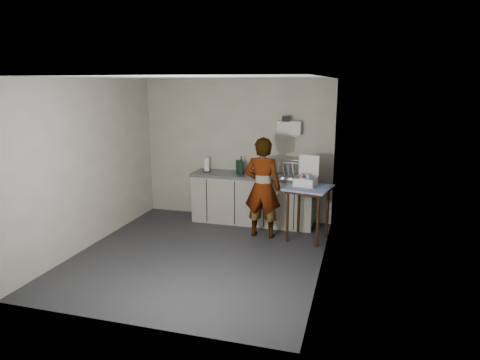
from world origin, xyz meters
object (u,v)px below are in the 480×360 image
(dark_bottle, at_px, (238,167))
(dish_rack, at_px, (290,173))
(standing_man, at_px, (263,188))
(kitchen_counter, at_px, (253,200))
(soap_bottle, at_px, (241,165))
(bakery_box, at_px, (306,179))
(side_table, at_px, (309,194))
(soda_can, at_px, (252,171))
(paper_towel, at_px, (207,165))

(dark_bottle, height_order, dish_rack, dish_rack)
(standing_man, bearing_deg, kitchen_counter, -63.75)
(soap_bottle, bearing_deg, kitchen_counter, 2.31)
(kitchen_counter, bearing_deg, bakery_box, -26.27)
(kitchen_counter, bearing_deg, side_table, -29.15)
(dark_bottle, distance_m, bakery_box, 1.42)
(soda_can, distance_m, paper_towel, 0.89)
(soap_bottle, height_order, bakery_box, bakery_box)
(standing_man, relative_size, soap_bottle, 5.30)
(dish_rack, bearing_deg, bakery_box, -53.45)
(side_table, height_order, dish_rack, dish_rack)
(soap_bottle, relative_size, soda_can, 2.86)
(soap_bottle, height_order, soda_can, soap_bottle)
(paper_towel, bearing_deg, standing_man, -28.55)
(dish_rack, bearing_deg, soda_can, 177.33)
(side_table, bearing_deg, paper_towel, 175.51)
(kitchen_counter, distance_m, dish_rack, 0.87)
(side_table, bearing_deg, bakery_box, 134.94)
(standing_man, relative_size, paper_towel, 6.33)
(side_table, xyz_separation_m, bakery_box, (-0.06, 0.10, 0.22))
(soap_bottle, height_order, paper_towel, soap_bottle)
(side_table, bearing_deg, standing_man, -162.91)
(bakery_box, bearing_deg, dark_bottle, 166.67)
(dark_bottle, bearing_deg, side_table, -24.76)
(standing_man, height_order, bakery_box, standing_man)
(paper_towel, relative_size, bakery_box, 0.56)
(kitchen_counter, distance_m, standing_man, 0.84)
(kitchen_counter, bearing_deg, dish_rack, -3.54)
(soap_bottle, distance_m, bakery_box, 1.33)
(paper_towel, bearing_deg, soda_can, -1.00)
(soda_can, relative_size, paper_towel, 0.42)
(soap_bottle, bearing_deg, dish_rack, -2.07)
(kitchen_counter, height_order, standing_man, standing_man)
(soda_can, height_order, paper_towel, paper_towel)
(dark_bottle, relative_size, bakery_box, 0.51)
(side_table, height_order, soap_bottle, soap_bottle)
(dish_rack, distance_m, bakery_box, 0.57)
(side_table, xyz_separation_m, soda_can, (-1.09, 0.59, 0.19))
(side_table, xyz_separation_m, dish_rack, (-0.40, 0.56, 0.20))
(dish_rack, bearing_deg, dark_bottle, 175.43)
(soap_bottle, bearing_deg, bakery_box, -21.60)
(side_table, distance_m, dish_rack, 0.72)
(paper_towel, bearing_deg, kitchen_counter, -0.37)
(side_table, distance_m, standing_man, 0.76)
(side_table, relative_size, bakery_box, 1.89)
(paper_towel, bearing_deg, dark_bottle, 2.96)
(kitchen_counter, bearing_deg, standing_man, -63.74)
(side_table, distance_m, paper_towel, 2.08)
(standing_man, relative_size, bakery_box, 3.55)
(kitchen_counter, height_order, paper_towel, paper_towel)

